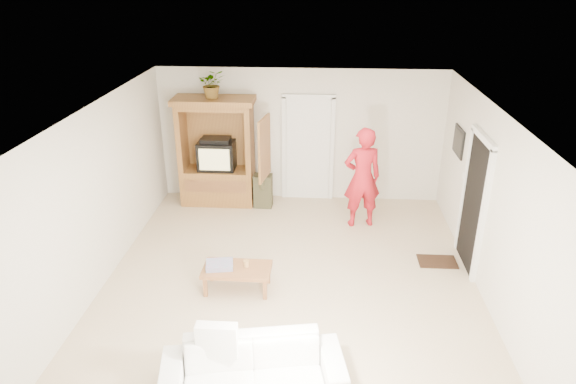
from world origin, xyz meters
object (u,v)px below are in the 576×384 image
Objects in this scene: sofa at (253,371)px; coffee_table at (237,271)px; armoire at (218,159)px; man at (362,178)px.

sofa is 2.02× the size of coffee_table.
sofa is (1.31, -4.95, -0.62)m from armoire.
man is at bearing 60.99° from sofa.
coffee_table is at bearing 37.67° from man.
sofa is at bearing 59.55° from man.
coffee_table is (-1.90, -2.20, -0.60)m from man.
sofa reaches higher than coffee_table.
man is 1.87× the size of coffee_table.
armoire reaches higher than sofa.
armoire is 1.06× the size of sofa.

